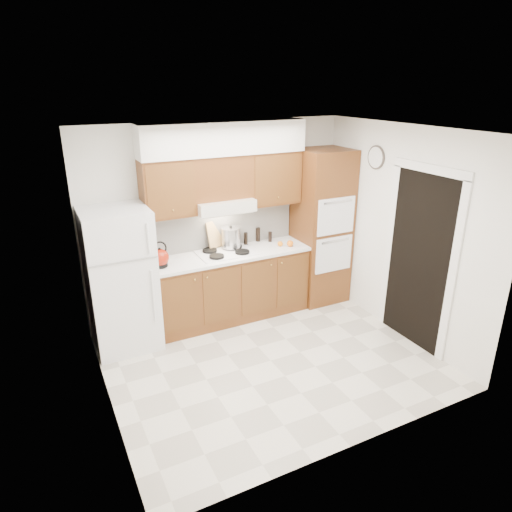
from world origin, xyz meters
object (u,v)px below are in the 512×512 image
at_px(kettle, 160,258).
at_px(stock_pot, 231,238).
at_px(fridge, 121,280).
at_px(oven_cabinet, 321,227).

relative_size(kettle, stock_pot, 0.83).
distance_m(fridge, stock_pot, 1.54).
height_order(fridge, oven_cabinet, oven_cabinet).
xyz_separation_m(kettle, stock_pot, (1.02, 0.20, 0.04)).
relative_size(fridge, kettle, 7.95).
bearing_deg(fridge, kettle, -0.97).
height_order(oven_cabinet, kettle, oven_cabinet).
bearing_deg(oven_cabinet, fridge, -179.30).
relative_size(fridge, oven_cabinet, 0.78).
distance_m(fridge, oven_cabinet, 2.86).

